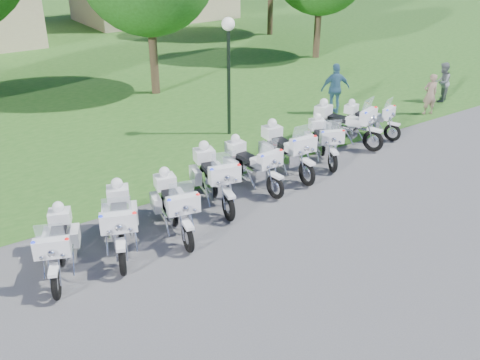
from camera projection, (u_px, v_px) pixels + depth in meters
ground at (296, 223)px, 13.39m from camera, size 100.00×100.00×0.00m
grass_lawn at (19, 42)px, 33.42m from camera, size 100.00×48.00×0.01m
motorcycle_0 at (58, 244)px, 11.31m from camera, size 1.32×2.19×1.56m
motorcycle_1 at (120, 220)px, 12.09m from camera, size 1.42×2.40×1.70m
motorcycle_2 at (174, 204)px, 12.81m from camera, size 1.12×2.43×1.65m
motorcycle_3 at (214, 176)px, 14.12m from camera, size 1.22×2.57×1.75m
motorcycle_4 at (252, 164)px, 14.99m from camera, size 0.87×2.42×1.62m
motorcycle_5 at (286, 149)px, 15.82m from camera, size 0.99×2.59×1.74m
motorcycle_6 at (323, 140)px, 16.68m from camera, size 1.37×2.18×1.57m
motorcycle_7 at (344, 123)px, 17.83m from camera, size 1.35×2.52×1.75m
motorcycle_8 at (369, 119)px, 18.59m from camera, size 1.15×2.10×1.46m
lamp_post at (228, 47)px, 17.64m from camera, size 0.44×0.44×4.02m
bystander_a at (430, 94)px, 20.57m from camera, size 0.68×0.56×1.59m
bystander_b at (442, 82)px, 22.03m from camera, size 0.97×0.88×1.63m
bystander_c at (335, 89)px, 20.58m from camera, size 1.24×0.87×1.96m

